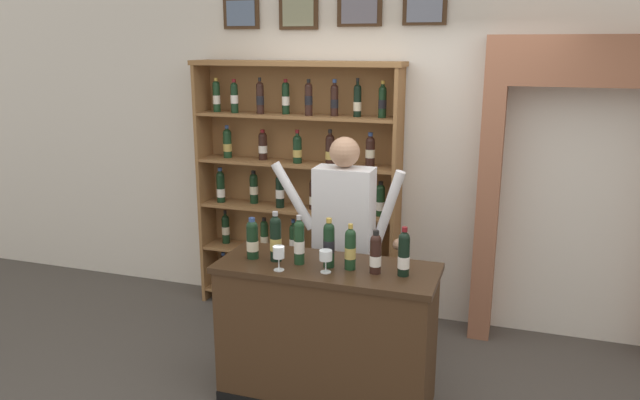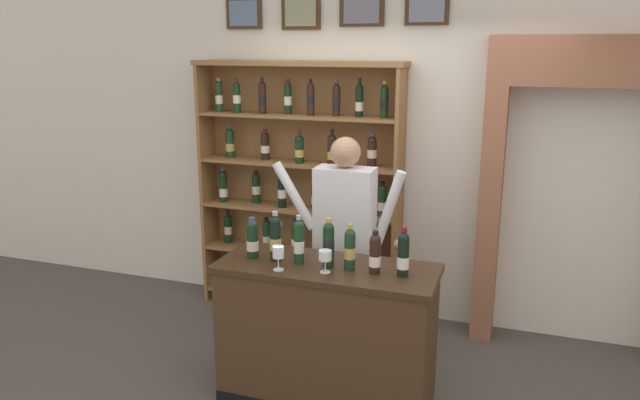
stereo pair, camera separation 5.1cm
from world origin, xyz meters
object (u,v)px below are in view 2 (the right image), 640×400
tasting_bottle_prosecco (375,253)px  wine_glass_left (325,256)px  shopkeeper (344,226)px  tasting_bottle_super_tuscan (252,239)px  tasting_bottle_chianti (299,241)px  tasting_bottle_bianco (276,238)px  wine_shelf (300,185)px  tasting_bottle_brunello (403,254)px  tasting_counter (327,334)px  tasting_bottle_vin_santo (350,248)px  wine_glass_center (278,253)px  tasting_bottle_rosso (329,243)px

tasting_bottle_prosecco → wine_glass_left: bearing=-163.0°
shopkeeper → tasting_bottle_super_tuscan: 0.75m
tasting_bottle_chianti → tasting_bottle_bianco: bearing=178.1°
wine_shelf → tasting_bottle_brunello: (1.19, -1.37, -0.04)m
tasting_counter → tasting_bottle_vin_santo: tasting_bottle_vin_santo is taller
wine_shelf → tasting_counter: (0.70, -1.35, -0.65)m
tasting_bottle_super_tuscan → wine_glass_center: size_ratio=1.76×
tasting_bottle_prosecco → tasting_bottle_rosso: bearing=177.9°
tasting_counter → wine_glass_center: (-0.26, -0.18, 0.59)m
wine_shelf → tasting_bottle_chianti: bearing=-69.2°
wine_shelf → tasting_bottle_bianco: size_ratio=6.61×
shopkeeper → tasting_bottle_super_tuscan: shopkeeper is taller
tasting_bottle_rosso → tasting_bottle_prosecco: tasting_bottle_rosso is taller
tasting_bottle_super_tuscan → tasting_bottle_brunello: 1.00m
shopkeeper → tasting_bottle_bianco: shopkeeper is taller
tasting_bottle_chianti → tasting_bottle_brunello: tasting_bottle_chianti is taller
tasting_bottle_super_tuscan → shopkeeper: bearing=54.0°
tasting_bottle_super_tuscan → tasting_bottle_rosso: size_ratio=0.86×
wine_shelf → tasting_bottle_super_tuscan: bearing=-81.9°
wine_shelf → tasting_bottle_super_tuscan: size_ratio=7.95×
tasting_bottle_super_tuscan → tasting_bottle_rosso: bearing=0.5°
tasting_bottle_vin_santo → tasting_bottle_chianti: bearing=-178.0°
tasting_bottle_vin_santo → tasting_bottle_brunello: 0.34m
tasting_bottle_super_tuscan → tasting_bottle_chianti: size_ratio=0.85×
tasting_bottle_chianti → tasting_bottle_prosecco: size_ratio=1.18×
tasting_bottle_rosso → tasting_bottle_brunello: 0.47m
tasting_bottle_super_tuscan → tasting_bottle_vin_santo: bearing=0.8°
wine_shelf → tasting_bottle_rosso: (0.72, -1.37, -0.02)m
tasting_bottle_chianti → tasting_bottle_vin_santo: 0.33m
wine_shelf → tasting_bottle_vin_santo: size_ratio=7.46×
tasting_bottle_rosso → wine_glass_center: (-0.28, -0.16, -0.04)m
tasting_bottle_rosso → tasting_bottle_brunello: size_ratio=1.04×
wine_shelf → tasting_bottle_chianti: wine_shelf is taller
tasting_counter → shopkeeper: (-0.06, 0.58, 0.57)m
tasting_bottle_super_tuscan → wine_glass_center: bearing=-31.8°
tasting_bottle_brunello → wine_glass_center: tasting_bottle_brunello is taller
tasting_bottle_rosso → tasting_bottle_prosecco: 0.30m
wine_shelf → tasting_bottle_brunello: size_ratio=7.12×
wine_shelf → tasting_bottle_vin_santo: 1.61m
tasting_bottle_chianti → wine_glass_center: 0.17m
tasting_bottle_bianco → tasting_bottle_vin_santo: (0.50, 0.01, -0.02)m
tasting_bottle_chianti → tasting_bottle_rosso: 0.20m
tasting_bottle_chianti → shopkeeper: bearing=79.3°
shopkeeper → tasting_bottle_prosecco: size_ratio=6.22×
wine_shelf → tasting_bottle_prosecco: 1.72m
tasting_counter → shopkeeper: 0.82m
tasting_bottle_super_tuscan → tasting_bottle_brunello: (1.00, 0.01, 0.01)m
tasting_bottle_super_tuscan → tasting_bottle_bianco: size_ratio=0.83×
tasting_counter → tasting_bottle_prosecco: tasting_bottle_prosecco is taller
tasting_bottle_bianco → wine_shelf: bearing=104.7°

